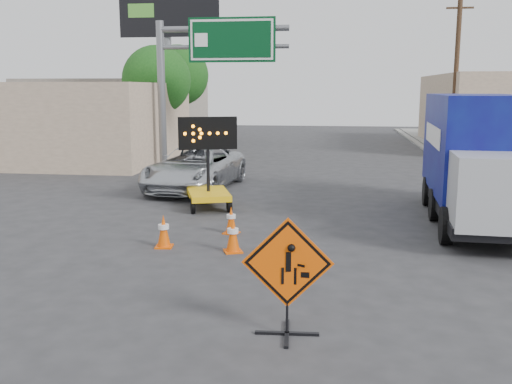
% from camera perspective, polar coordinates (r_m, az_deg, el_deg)
% --- Properties ---
extents(ground, '(100.00, 100.00, 0.00)m').
position_cam_1_polar(ground, '(9.30, -3.06, -13.27)').
color(ground, '#2D2D30').
rests_on(ground, ground).
extents(curb_right, '(0.40, 60.00, 0.12)m').
position_cam_1_polar(curb_right, '(24.29, 21.01, 0.95)').
color(curb_right, gray).
rests_on(curb_right, ground).
extents(storefront_left_near, '(14.00, 10.00, 4.00)m').
position_cam_1_polar(storefront_left_near, '(32.44, -21.11, 6.58)').
color(storefront_left_near, '#C5AB8E').
rests_on(storefront_left_near, ground).
extents(storefront_left_far, '(12.00, 10.00, 4.40)m').
position_cam_1_polar(storefront_left_far, '(45.55, -13.69, 8.10)').
color(storefront_left_far, '#A09685').
rests_on(storefront_left_far, ground).
extents(highway_gantry, '(6.18, 0.38, 6.90)m').
position_cam_1_polar(highway_gantry, '(27.05, -5.25, 13.13)').
color(highway_gantry, slate).
rests_on(highway_gantry, ground).
extents(billboard, '(6.10, 0.54, 9.85)m').
position_cam_1_polar(billboard, '(35.85, -8.68, 16.01)').
color(billboard, slate).
rests_on(billboard, ground).
extents(utility_pole_far, '(1.80, 0.26, 9.00)m').
position_cam_1_polar(utility_pole_far, '(33.00, 19.38, 11.41)').
color(utility_pole_far, '#422E1C').
rests_on(utility_pole_far, ground).
extents(tree_left_near, '(3.71, 3.71, 6.03)m').
position_cam_1_polar(tree_left_near, '(31.87, -9.92, 10.95)').
color(tree_left_near, '#422E1C').
rests_on(tree_left_near, ground).
extents(tree_left_far, '(4.10, 4.10, 6.66)m').
position_cam_1_polar(tree_left_far, '(39.83, -7.77, 11.47)').
color(tree_left_far, '#422E1C').
rests_on(tree_left_far, ground).
extents(construction_sign, '(1.39, 0.99, 1.84)m').
position_cam_1_polar(construction_sign, '(8.66, 3.17, -8.20)').
color(construction_sign, black).
rests_on(construction_sign, ground).
extents(arrow_board, '(1.80, 2.30, 2.87)m').
position_cam_1_polar(arrow_board, '(17.94, -4.78, 0.40)').
color(arrow_board, yellow).
rests_on(arrow_board, ground).
extents(pickup_truck, '(3.21, 5.96, 1.59)m').
position_cam_1_polar(pickup_truck, '(21.44, -6.12, 2.41)').
color(pickup_truck, silver).
rests_on(pickup_truck, ground).
extents(box_truck, '(2.74, 7.60, 3.55)m').
position_cam_1_polar(box_truck, '(16.96, 21.21, 2.46)').
color(box_truck, black).
rests_on(box_truck, ground).
extents(cone_a, '(0.52, 0.52, 0.79)m').
position_cam_1_polar(cone_a, '(13.15, -2.33, -4.34)').
color(cone_a, '#EA5104').
rests_on(cone_a, ground).
extents(cone_b, '(0.45, 0.45, 0.79)m').
position_cam_1_polar(cone_b, '(13.70, -9.22, -3.87)').
color(cone_b, '#EA5104').
rests_on(cone_b, ground).
extents(cone_c, '(0.45, 0.45, 0.72)m').
position_cam_1_polar(cone_c, '(14.81, -2.50, -2.81)').
color(cone_c, '#EA5104').
rests_on(cone_c, ground).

